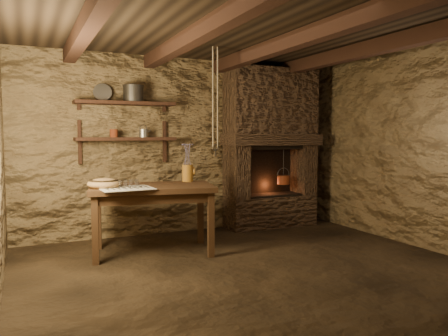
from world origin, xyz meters
name	(u,v)px	position (x,y,z in m)	size (l,w,h in m)	color
floor	(253,271)	(0.00, 0.00, 0.00)	(4.50, 4.50, 0.00)	black
back_wall	(185,146)	(0.00, 2.00, 1.20)	(4.50, 0.04, 2.40)	brown
front_wall	(425,162)	(0.00, -2.00, 1.20)	(4.50, 0.04, 2.40)	brown
right_wall	(420,148)	(2.25, 0.00, 1.20)	(0.04, 4.00, 2.40)	brown
ceiling	(254,25)	(0.00, 0.00, 2.40)	(4.50, 4.00, 0.04)	black
beam_far_left	(92,17)	(-1.50, 0.00, 2.31)	(0.14, 3.95, 0.16)	black
beam_mid_left	(206,29)	(-0.50, 0.00, 2.31)	(0.14, 3.95, 0.16)	black
beam_mid_right	(298,39)	(0.50, 0.00, 2.31)	(0.14, 3.95, 0.16)	black
beam_far_right	(374,48)	(1.50, 0.00, 2.31)	(0.14, 3.95, 0.16)	black
shelf_lower	(126,139)	(-0.85, 1.84, 1.30)	(1.25, 0.30, 0.04)	black
shelf_upper	(125,103)	(-0.85, 1.84, 1.75)	(1.25, 0.30, 0.04)	black
hearth	(271,143)	(1.25, 1.77, 1.23)	(1.43, 0.51, 2.30)	#312218
work_table	(153,217)	(-0.73, 1.06, 0.42)	(1.49, 1.03, 0.78)	#331F11
linen_cloth	(126,188)	(-1.06, 0.87, 0.78)	(0.54, 0.44, 0.01)	beige
pewter_cutlery_row	(127,188)	(-1.06, 0.85, 0.79)	(0.45, 0.17, 0.01)	gray
drinking_glasses	(126,184)	(-1.05, 0.97, 0.82)	(0.17, 0.05, 0.07)	silver
stoneware_jug	(188,165)	(-0.22, 1.28, 0.98)	(0.15, 0.14, 0.47)	#A66C20
wooden_bowl	(104,184)	(-1.26, 1.06, 0.82)	(0.36, 0.36, 0.13)	#A47B47
iron_stockpot	(133,94)	(-0.75, 1.84, 1.87)	(0.26, 0.26, 0.19)	#302E2B
tin_pan	(102,92)	(-1.11, 1.94, 1.89)	(0.23, 0.23, 0.03)	#A7A8A3
small_kettle	(143,133)	(-0.62, 1.84, 1.37)	(0.15, 0.11, 0.16)	#A7A8A3
rusty_tin	(114,133)	(-1.00, 1.84, 1.37)	(0.10, 0.10, 0.10)	#552011
red_pot	(283,179)	(1.44, 1.72, 0.70)	(0.21, 0.20, 0.54)	maroon
hanging_ropes	(215,97)	(0.05, 1.05, 1.80)	(0.08, 0.08, 1.20)	tan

